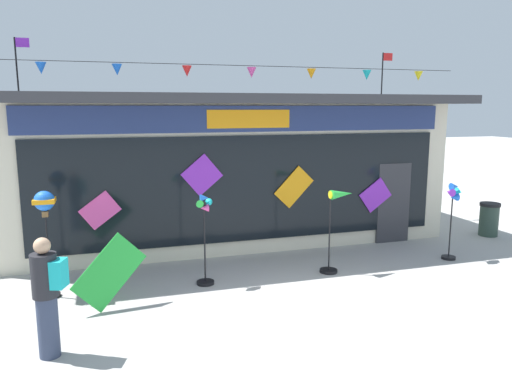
{
  "coord_description": "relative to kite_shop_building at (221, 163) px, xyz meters",
  "views": [
    {
      "loc": [
        -3.26,
        -6.61,
        3.38
      ],
      "look_at": [
        -0.15,
        3.46,
        1.54
      ],
      "focal_mm": 34.33,
      "sensor_mm": 36.0,
      "label": 1
    }
  ],
  "objects": [
    {
      "name": "wind_spinner_far_left",
      "position": [
        -4.13,
        -4.12,
        -0.28
      ],
      "size": [
        0.36,
        0.36,
        1.94
      ],
      "color": "black",
      "rests_on": "ground_plane"
    },
    {
      "name": "ground_plane",
      "position": [
        0.2,
        -6.6,
        -1.85
      ],
      "size": [
        80.0,
        80.0,
        0.0
      ],
      "primitive_type": "plane",
      "color": "#ADAAA5"
    },
    {
      "name": "person_mid_plaza",
      "position": [
        -3.91,
        -6.42,
        -0.96
      ],
      "size": [
        0.48,
        0.39,
        1.68
      ],
      "rotation": [
        0.0,
        0.0,
        4.38
      ],
      "color": "#333D56",
      "rests_on": "ground_plane"
    },
    {
      "name": "wind_spinner_left",
      "position": [
        -1.34,
        -4.33,
        -0.82
      ],
      "size": [
        0.34,
        0.34,
        1.78
      ],
      "color": "black",
      "rests_on": "ground_plane"
    },
    {
      "name": "kite_shop_building",
      "position": [
        0.0,
        0.0,
        0.0
      ],
      "size": [
        10.9,
        6.44,
        5.02
      ],
      "color": "beige",
      "rests_on": "ground_plane"
    },
    {
      "name": "wind_spinner_center_left",
      "position": [
        1.4,
        -4.39,
        -0.69
      ],
      "size": [
        0.7,
        0.37,
        1.73
      ],
      "color": "black",
      "rests_on": "ground_plane"
    },
    {
      "name": "display_kite_on_ground",
      "position": [
        -3.1,
        -4.95,
        -1.21
      ],
      "size": [
        1.27,
        0.39,
        1.27
      ],
      "primitive_type": "cube",
      "rotation": [
        -0.31,
        0.79,
        0.0
      ],
      "color": "green",
      "rests_on": "ground_plane"
    },
    {
      "name": "wind_spinner_center_right",
      "position": [
        4.21,
        -4.39,
        -0.65
      ],
      "size": [
        0.41,
        0.31,
        1.74
      ],
      "color": "black",
      "rests_on": "ground_plane"
    },
    {
      "name": "trash_bin",
      "position": [
        6.57,
        -2.96,
        -1.4
      ],
      "size": [
        0.52,
        0.52,
        0.88
      ],
      "color": "#2D4238",
      "rests_on": "ground_plane"
    }
  ]
}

